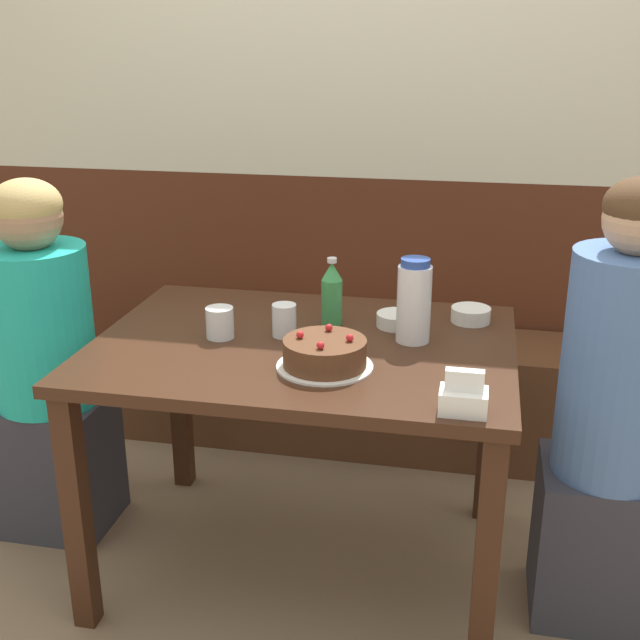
{
  "coord_description": "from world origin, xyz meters",
  "views": [
    {
      "loc": [
        0.47,
        -2.05,
        1.56
      ],
      "look_at": [
        0.04,
        0.05,
        0.79
      ],
      "focal_mm": 45.0,
      "sensor_mm": 36.0,
      "label": 1
    }
  ],
  "objects_px": {
    "birthday_cake": "(325,354)",
    "glass_water_tall": "(220,323)",
    "bowl_soup_white": "(397,320)",
    "person_pale_blue_shirt": "(613,427)",
    "water_pitcher": "(414,301)",
    "person_teal_shirt": "(46,369)",
    "glass_tumbler_short": "(284,320)",
    "bench_seat": "(350,388)",
    "soju_bottle": "(332,293)",
    "napkin_holder": "(463,397)",
    "bowl_rice_small": "(471,315)"
  },
  "relations": [
    {
      "from": "napkin_holder",
      "to": "glass_tumbler_short",
      "type": "height_order",
      "value": "napkin_holder"
    },
    {
      "from": "birthday_cake",
      "to": "bowl_rice_small",
      "type": "bearing_deg",
      "value": 50.03
    },
    {
      "from": "water_pitcher",
      "to": "person_pale_blue_shirt",
      "type": "distance_m",
      "value": 0.62
    },
    {
      "from": "bowl_rice_small",
      "to": "person_teal_shirt",
      "type": "distance_m",
      "value": 1.34
    },
    {
      "from": "person_teal_shirt",
      "to": "bench_seat",
      "type": "bearing_deg",
      "value": 42.34
    },
    {
      "from": "birthday_cake",
      "to": "bowl_soup_white",
      "type": "height_order",
      "value": "birthday_cake"
    },
    {
      "from": "water_pitcher",
      "to": "person_teal_shirt",
      "type": "relative_size",
      "value": 0.21
    },
    {
      "from": "napkin_holder",
      "to": "person_pale_blue_shirt",
      "type": "relative_size",
      "value": 0.09
    },
    {
      "from": "water_pitcher",
      "to": "bowl_soup_white",
      "type": "bearing_deg",
      "value": 117.82
    },
    {
      "from": "person_pale_blue_shirt",
      "to": "glass_water_tall",
      "type": "bearing_deg",
      "value": -1.09
    },
    {
      "from": "bowl_rice_small",
      "to": "glass_tumbler_short",
      "type": "xyz_separation_m",
      "value": [
        -0.52,
        -0.23,
        0.02
      ]
    },
    {
      "from": "bench_seat",
      "to": "bowl_rice_small",
      "type": "bearing_deg",
      "value": -51.09
    },
    {
      "from": "bench_seat",
      "to": "soju_bottle",
      "type": "xyz_separation_m",
      "value": [
        0.05,
        -0.67,
        0.61
      ]
    },
    {
      "from": "napkin_holder",
      "to": "bowl_rice_small",
      "type": "relative_size",
      "value": 0.93
    },
    {
      "from": "person_pale_blue_shirt",
      "to": "water_pitcher",
      "type": "bearing_deg",
      "value": -10.81
    },
    {
      "from": "bowl_soup_white",
      "to": "person_teal_shirt",
      "type": "relative_size",
      "value": 0.1
    },
    {
      "from": "water_pitcher",
      "to": "person_teal_shirt",
      "type": "bearing_deg",
      "value": -179.39
    },
    {
      "from": "water_pitcher",
      "to": "napkin_holder",
      "type": "relative_size",
      "value": 2.18
    },
    {
      "from": "soju_bottle",
      "to": "person_pale_blue_shirt",
      "type": "relative_size",
      "value": 0.16
    },
    {
      "from": "water_pitcher",
      "to": "person_teal_shirt",
      "type": "height_order",
      "value": "person_teal_shirt"
    },
    {
      "from": "bench_seat",
      "to": "water_pitcher",
      "type": "relative_size",
      "value": 7.58
    },
    {
      "from": "bench_seat",
      "to": "bowl_rice_small",
      "type": "xyz_separation_m",
      "value": [
        0.46,
        -0.57,
        0.54
      ]
    },
    {
      "from": "birthday_cake",
      "to": "napkin_holder",
      "type": "bearing_deg",
      "value": -28.22
    },
    {
      "from": "birthday_cake",
      "to": "water_pitcher",
      "type": "height_order",
      "value": "water_pitcher"
    },
    {
      "from": "person_teal_shirt",
      "to": "person_pale_blue_shirt",
      "type": "height_order",
      "value": "person_pale_blue_shirt"
    },
    {
      "from": "birthday_cake",
      "to": "glass_water_tall",
      "type": "height_order",
      "value": "birthday_cake"
    },
    {
      "from": "birthday_cake",
      "to": "bowl_rice_small",
      "type": "xyz_separation_m",
      "value": [
        0.36,
        0.43,
        -0.02
      ]
    },
    {
      "from": "water_pitcher",
      "to": "bowl_soup_white",
      "type": "xyz_separation_m",
      "value": [
        -0.06,
        0.11,
        -0.1
      ]
    },
    {
      "from": "bowl_rice_small",
      "to": "glass_water_tall",
      "type": "height_order",
      "value": "glass_water_tall"
    },
    {
      "from": "bench_seat",
      "to": "soju_bottle",
      "type": "height_order",
      "value": "soju_bottle"
    },
    {
      "from": "water_pitcher",
      "to": "bowl_rice_small",
      "type": "distance_m",
      "value": 0.27
    },
    {
      "from": "bowl_soup_white",
      "to": "soju_bottle",
      "type": "bearing_deg",
      "value": -175.46
    },
    {
      "from": "bowl_rice_small",
      "to": "water_pitcher",
      "type": "bearing_deg",
      "value": -128.81
    },
    {
      "from": "soju_bottle",
      "to": "bowl_rice_small",
      "type": "distance_m",
      "value": 0.43
    },
    {
      "from": "bench_seat",
      "to": "birthday_cake",
      "type": "bearing_deg",
      "value": -84.53
    },
    {
      "from": "bowl_rice_small",
      "to": "person_pale_blue_shirt",
      "type": "xyz_separation_m",
      "value": [
        0.39,
        -0.3,
        -0.19
      ]
    },
    {
      "from": "soju_bottle",
      "to": "bowl_rice_small",
      "type": "relative_size",
      "value": 1.72
    },
    {
      "from": "soju_bottle",
      "to": "bowl_rice_small",
      "type": "xyz_separation_m",
      "value": [
        0.41,
        0.1,
        -0.07
      ]
    },
    {
      "from": "glass_tumbler_short",
      "to": "soju_bottle",
      "type": "bearing_deg",
      "value": 48.56
    },
    {
      "from": "birthday_cake",
      "to": "soju_bottle",
      "type": "bearing_deg",
      "value": 97.72
    },
    {
      "from": "bowl_soup_white",
      "to": "glass_tumbler_short",
      "type": "distance_m",
      "value": 0.34
    },
    {
      "from": "birthday_cake",
      "to": "bowl_rice_small",
      "type": "relative_size",
      "value": 2.15
    },
    {
      "from": "bowl_rice_small",
      "to": "person_teal_shirt",
      "type": "xyz_separation_m",
      "value": [
        -1.3,
        -0.21,
        -0.2
      ]
    },
    {
      "from": "napkin_holder",
      "to": "glass_tumbler_short",
      "type": "bearing_deg",
      "value": 142.67
    },
    {
      "from": "soju_bottle",
      "to": "person_pale_blue_shirt",
      "type": "xyz_separation_m",
      "value": [
        0.8,
        -0.2,
        -0.26
      ]
    },
    {
      "from": "bowl_soup_white",
      "to": "glass_water_tall",
      "type": "height_order",
      "value": "glass_water_tall"
    },
    {
      "from": "napkin_holder",
      "to": "person_teal_shirt",
      "type": "xyz_separation_m",
      "value": [
        -1.3,
        0.42,
        -0.22
      ]
    },
    {
      "from": "birthday_cake",
      "to": "glass_water_tall",
      "type": "relative_size",
      "value": 2.85
    },
    {
      "from": "soju_bottle",
      "to": "person_teal_shirt",
      "type": "xyz_separation_m",
      "value": [
        -0.9,
        -0.11,
        -0.28
      ]
    },
    {
      "from": "glass_tumbler_short",
      "to": "person_teal_shirt",
      "type": "bearing_deg",
      "value": 178.36
    }
  ]
}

